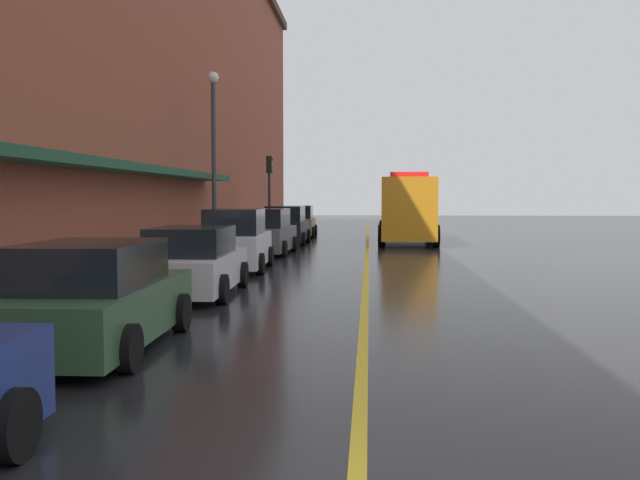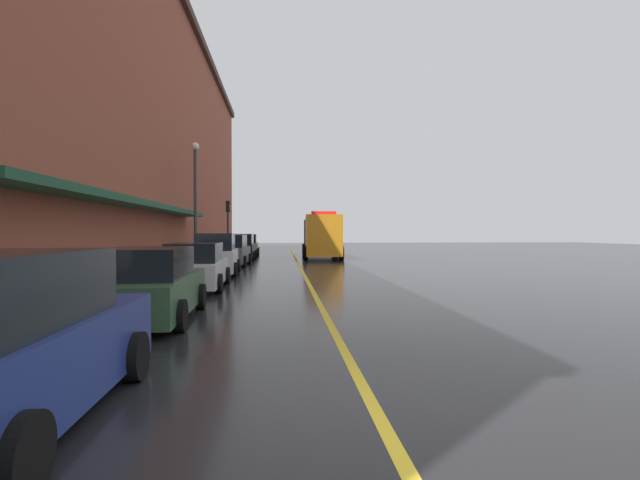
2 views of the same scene
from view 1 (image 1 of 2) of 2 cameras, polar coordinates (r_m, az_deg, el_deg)
The scene contains 14 objects.
ground_plane at distance 28.89m, azimuth 3.91°, elevation -0.91°, with size 112.00×112.00×0.00m, color black.
sidewalk_left at distance 29.56m, azimuth -8.19°, elevation -0.69°, with size 2.40×70.00×0.15m, color #ADA8A0.
lane_center_stripe at distance 28.89m, azimuth 3.91°, elevation -0.91°, with size 0.16×70.00×0.01m, color gold.
brick_building_left at distance 31.38m, azimuth -21.44°, elevation 15.00°, with size 12.40×64.00×17.19m.
parked_car_1 at distance 10.74m, azimuth -18.23°, elevation -4.66°, with size 2.19×4.49×1.61m.
parked_car_2 at distance 16.12m, azimuth -10.45°, elevation -1.87°, with size 2.13×4.48×1.58m.
parked_car_3 at distance 21.35m, azimuth -7.00°, elevation -0.16°, with size 2.15×4.21×1.90m.
parked_car_4 at distance 27.16m, azimuth -4.42°, elevation 0.57°, with size 2.08×4.37×1.80m.
parked_car_5 at distance 33.13m, azimuth -2.86°, elevation 1.14°, with size 2.11×4.48×1.83m.
parked_car_6 at distance 38.90m, azimuth -1.87°, elevation 1.48°, with size 2.13×4.20×1.78m.
utility_truck at distance 34.53m, azimuth 7.23°, elevation 2.48°, with size 2.98×8.92×3.38m.
parking_meter_0 at distance 36.87m, azimuth -4.38°, elevation 1.71°, with size 0.14×0.18×1.33m.
street_lamp_left at distance 27.25m, azimuth -8.80°, elevation 8.04°, with size 0.44×0.44×6.94m.
traffic_light_near at distance 37.25m, azimuth -4.21°, elevation 4.95°, with size 0.38×0.36×4.30m.
Camera 1 is at (0.09, -3.80, 2.27)m, focal length 38.63 mm.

